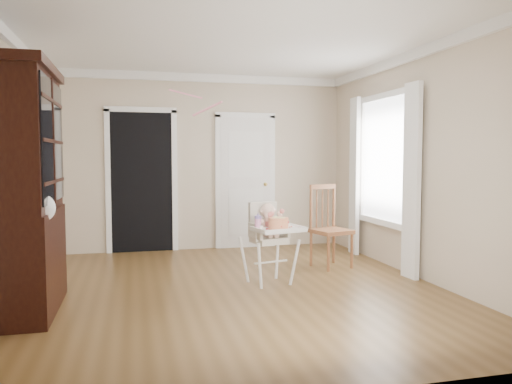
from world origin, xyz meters
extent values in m
plane|color=brown|center=(0.00, 0.00, 0.00)|extent=(5.00, 5.00, 0.00)
plane|color=white|center=(0.00, 0.00, 2.70)|extent=(5.00, 5.00, 0.00)
plane|color=beige|center=(0.00, 2.50, 1.35)|extent=(4.50, 0.00, 4.50)
plane|color=beige|center=(-2.25, 0.00, 1.35)|extent=(0.00, 5.00, 5.00)
plane|color=beige|center=(2.25, 0.00, 1.35)|extent=(0.00, 5.00, 5.00)
cube|color=black|center=(-0.90, 2.48, 1.05)|extent=(0.90, 0.03, 2.10)
cube|color=white|center=(-1.39, 2.48, 1.05)|extent=(0.08, 0.05, 2.18)
cube|color=white|center=(-0.41, 2.48, 1.05)|extent=(0.08, 0.05, 2.18)
cube|color=white|center=(-0.90, 2.48, 2.14)|extent=(1.06, 0.05, 0.08)
cube|color=white|center=(0.70, 2.48, 1.02)|extent=(0.80, 0.05, 2.05)
cube|color=white|center=(0.26, 2.48, 1.02)|extent=(0.08, 0.05, 2.13)
cube|color=white|center=(1.14, 2.48, 1.02)|extent=(0.08, 0.05, 2.13)
sphere|color=gold|center=(1.02, 2.44, 1.00)|extent=(0.06, 0.06, 0.06)
cube|color=white|center=(2.23, 0.80, 1.40)|extent=(0.02, 1.20, 1.60)
cube|color=white|center=(2.21, 0.80, 2.24)|extent=(0.06, 1.36, 0.08)
cube|color=white|center=(2.15, 0.02, 1.15)|extent=(0.08, 0.28, 2.30)
cube|color=white|center=(2.15, 1.58, 1.15)|extent=(0.08, 0.28, 2.30)
cylinder|color=white|center=(0.28, -0.08, 0.25)|extent=(0.10, 0.13, 0.54)
cylinder|color=white|center=(0.71, 0.02, 0.25)|extent=(0.13, 0.10, 0.54)
cylinder|color=white|center=(0.20, 0.31, 0.25)|extent=(0.13, 0.10, 0.54)
cylinder|color=white|center=(0.62, 0.41, 0.25)|extent=(0.10, 0.13, 0.54)
cylinder|color=white|center=(0.46, 0.12, 0.25)|extent=(0.41, 0.11, 0.02)
cube|color=beige|center=(0.45, 0.16, 0.50)|extent=(0.41, 0.40, 0.07)
cube|color=beige|center=(0.28, 0.13, 0.61)|extent=(0.10, 0.31, 0.16)
cube|color=beige|center=(0.62, 0.20, 0.61)|extent=(0.10, 0.31, 0.16)
cube|color=beige|center=(0.42, 0.31, 0.72)|extent=(0.35, 0.13, 0.40)
cube|color=white|center=(0.50, -0.05, 0.64)|extent=(0.58, 0.47, 0.03)
cube|color=white|center=(0.54, -0.22, 0.66)|extent=(0.50, 0.14, 0.04)
ellipsoid|color=beige|center=(0.45, 0.19, 0.63)|extent=(0.22, 0.19, 0.24)
sphere|color=beige|center=(0.45, 0.19, 0.83)|extent=(0.20, 0.20, 0.17)
sphere|color=red|center=(0.46, 0.14, 0.68)|extent=(0.12, 0.12, 0.12)
sphere|color=red|center=(0.44, 0.11, 0.79)|extent=(0.06, 0.06, 0.06)
sphere|color=red|center=(0.60, 0.15, 0.82)|extent=(0.06, 0.06, 0.06)
cylinder|color=silver|center=(0.49, -0.08, 0.66)|extent=(0.28, 0.28, 0.01)
cylinder|color=#E83D28|center=(0.49, -0.08, 0.72)|extent=(0.22, 0.22, 0.12)
cylinder|color=#F2E08C|center=(0.51, -0.10, 0.77)|extent=(0.10, 0.10, 0.02)
cylinder|color=pink|center=(0.29, 0.02, 0.71)|extent=(0.07, 0.07, 0.11)
cylinder|color=#7561AA|center=(0.29, 0.02, 0.78)|extent=(0.07, 0.07, 0.03)
cone|color=#7561AA|center=(0.29, 0.02, 0.81)|extent=(0.02, 0.02, 0.04)
cube|color=black|center=(-1.99, -0.30, 0.47)|extent=(0.52, 1.26, 0.94)
cube|color=black|center=(-1.99, -0.30, 1.57)|extent=(0.48, 1.26, 1.26)
cube|color=black|center=(-1.74, -0.61, 1.57)|extent=(0.02, 0.55, 1.10)
cube|color=black|center=(-1.74, 0.02, 1.57)|extent=(0.02, 0.55, 1.10)
cube|color=black|center=(-1.99, -0.30, 2.23)|extent=(0.57, 1.34, 0.08)
ellipsoid|color=white|center=(-1.78, -0.67, 1.00)|extent=(0.21, 0.17, 0.23)
cube|color=brown|center=(1.47, 0.79, 0.47)|extent=(0.54, 0.54, 0.05)
cylinder|color=brown|center=(1.33, 0.56, 0.23)|extent=(0.04, 0.04, 0.47)
cylinder|color=brown|center=(1.70, 0.66, 0.23)|extent=(0.04, 0.04, 0.47)
cylinder|color=brown|center=(1.24, 0.92, 0.23)|extent=(0.04, 0.04, 0.47)
cylinder|color=brown|center=(1.60, 1.02, 0.23)|extent=(0.04, 0.04, 0.47)
cylinder|color=brown|center=(1.23, 0.93, 0.77)|extent=(0.04, 0.04, 0.60)
cylinder|color=brown|center=(1.59, 1.03, 0.77)|extent=(0.04, 0.04, 0.60)
cube|color=brown|center=(1.41, 0.98, 1.04)|extent=(0.39, 0.14, 0.06)
camera|label=1|loc=(-1.03, -5.21, 1.43)|focal=35.00mm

